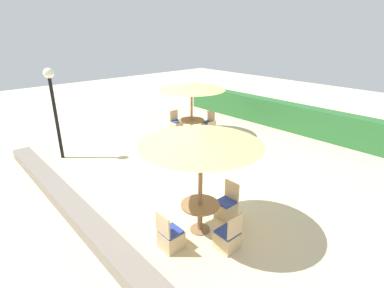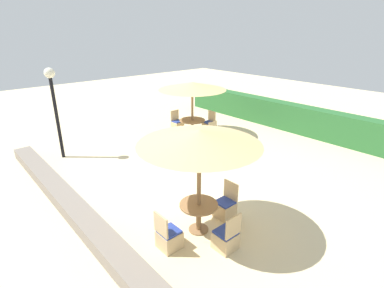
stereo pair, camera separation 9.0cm
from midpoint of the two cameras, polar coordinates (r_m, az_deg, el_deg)
The scene contains 14 objects.
ground_plane at distance 10.16m, azimuth -2.79°, elevation -5.56°, with size 40.00×40.00×0.00m, color beige.
hedge_row at distance 14.94m, azimuth 18.16°, elevation 4.88°, with size 13.00×0.70×1.27m, color #28602D.
stone_border at distance 8.60m, azimuth -21.94°, elevation -11.27°, with size 10.00×0.56×0.36m, color slate.
lamp_post at distance 11.70m, azimuth -25.25°, elevation 8.28°, with size 0.36×0.36×3.32m.
parasol_front_right at distance 6.41m, azimuth 1.31°, elevation 1.20°, with size 2.74×2.74×2.55m.
round_table_front_right at distance 7.25m, azimuth 1.18°, elevation -12.60°, with size 0.91×0.91×0.73m.
patio_chair_front_right_east at distance 6.93m, azimuth 6.42°, elevation -17.42°, with size 0.46×0.46×0.93m.
patio_chair_front_right_north at distance 7.93m, azimuth 6.20°, elevation -11.86°, with size 0.46×0.46×0.93m.
patio_chair_front_right_south at distance 6.93m, azimuth -4.53°, elevation -17.37°, with size 0.46×0.46×0.93m.
parasol_back_left at distance 13.12m, azimuth -0.28°, elevation 10.98°, with size 2.94×2.94×2.40m.
round_table_back_left at distance 13.52m, azimuth -0.27°, elevation 4.07°, with size 1.15×1.15×0.72m.
patio_chair_back_left_north at distance 14.23m, azimuth 2.88°, elevation 3.57°, with size 0.46×0.46×0.93m.
patio_chair_back_left_west at distance 14.35m, azimuth -3.15°, elevation 3.72°, with size 0.46×0.46×0.93m.
patio_chair_back_left_east at distance 12.86m, azimuth 2.97°, elevation 1.62°, with size 0.46×0.46×0.93m.
Camera 1 is at (7.05, -5.70, 4.58)m, focal length 28.00 mm.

